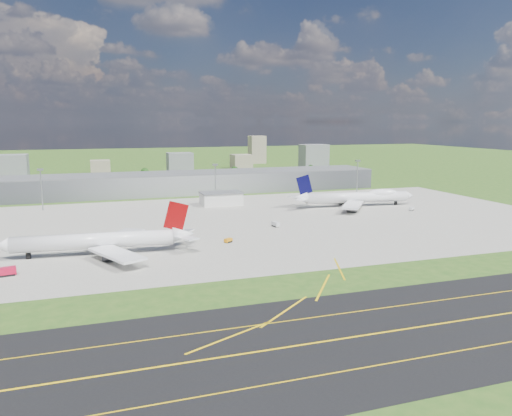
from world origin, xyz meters
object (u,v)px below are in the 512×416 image
object	(u,v)px
fire_truck	(5,272)
van_white_near	(276,224)
van_white_far	(412,209)
tug_yellow	(228,241)
airliner_red_twin	(102,241)
airliner_blue_quad	(357,197)

from	to	relation	value
fire_truck	van_white_near	size ratio (longest dim) A/B	1.38
fire_truck	van_white_far	xyz separation A→B (m)	(217.76, 66.74, -0.48)
tug_yellow	van_white_far	distance (m)	136.54
airliner_red_twin	van_white_near	world-z (taller)	airliner_red_twin
airliner_red_twin	airliner_blue_quad	size ratio (longest dim) A/B	0.95
airliner_red_twin	fire_truck	bearing A→B (deg)	35.14
airliner_red_twin	fire_truck	xyz separation A→B (m)	(-33.51, -19.55, -4.13)
airliner_blue_quad	fire_truck	distance (m)	213.92
airliner_red_twin	tug_yellow	size ratio (longest dim) A/B	18.16
airliner_blue_quad	tug_yellow	xyz separation A→B (m)	(-105.07, -68.08, -5.01)
fire_truck	van_white_far	bearing A→B (deg)	5.71
van_white_far	tug_yellow	bearing A→B (deg)	165.81
airliner_red_twin	tug_yellow	world-z (taller)	airliner_red_twin
van_white_near	tug_yellow	bearing A→B (deg)	117.43
airliner_red_twin	airliner_blue_quad	world-z (taller)	airliner_blue_quad
van_white_near	fire_truck	bearing A→B (deg)	101.37
airliner_blue_quad	fire_truck	xyz separation A→B (m)	(-193.43, -91.24, -4.39)
van_white_near	van_white_far	world-z (taller)	van_white_near
tug_yellow	van_white_far	size ratio (longest dim) A/B	0.97
airliner_blue_quad	tug_yellow	size ratio (longest dim) A/B	19.09
tug_yellow	van_white_near	size ratio (longest dim) A/B	0.80
airliner_blue_quad	fire_truck	world-z (taller)	airliner_blue_quad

